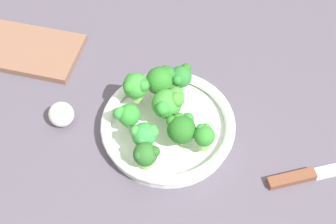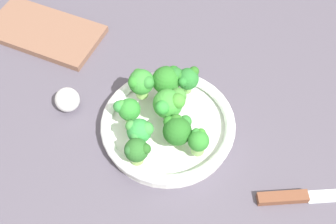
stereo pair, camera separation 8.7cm
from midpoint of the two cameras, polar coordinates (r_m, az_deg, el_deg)
ground_plane at (r=93.24cm, az=-3.30°, el=-4.08°), size 130.00×130.00×2.50cm
bowl at (r=91.49cm, az=-2.73°, el=-1.97°), size 27.59×27.59×3.92cm
broccoli_floret_0 at (r=87.66cm, az=-8.07°, el=-0.59°), size 5.37×4.52×5.35cm
broccoli_floret_1 at (r=91.53cm, az=-3.62°, el=4.01°), size 6.27×6.12×6.62cm
broccoli_floret_2 at (r=90.23cm, az=-6.91°, el=3.08°), size 5.51×5.28×6.89cm
broccoli_floret_3 at (r=83.51cm, az=-6.02°, el=-3.18°), size 5.38×4.86×6.48cm
broccoli_floret_4 at (r=83.85cm, az=1.67°, el=-3.30°), size 4.08×4.20×5.71cm
broccoli_floret_5 at (r=87.27cm, az=-2.79°, el=0.97°), size 6.48×7.05×7.00cm
broccoli_floret_6 at (r=91.71cm, az=-1.09°, el=4.35°), size 4.74×5.05×6.09cm
broccoli_floret_7 at (r=84.58cm, az=-1.25°, el=-2.27°), size 5.78×6.00×6.31cm
broccoli_floret_8 at (r=81.79cm, az=-5.94°, el=-5.70°), size 5.01×4.55×6.15cm
knife at (r=90.77cm, az=15.58°, el=-7.81°), size 26.16×10.00×1.50cm
cutting_board at (r=113.34cm, az=-20.33°, el=7.46°), size 29.87×19.52×1.60cm
garlic_bulb at (r=95.92cm, az=-16.04°, el=-0.47°), size 5.31×5.31×5.31cm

